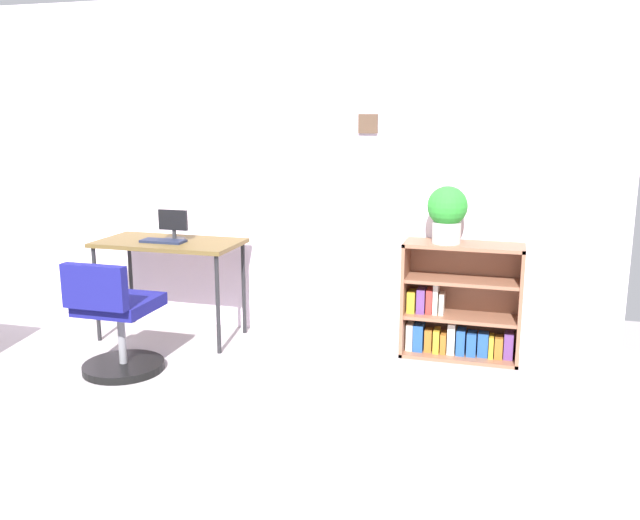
# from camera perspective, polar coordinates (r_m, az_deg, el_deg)

# --- Properties ---
(ground_plane) EXTENTS (6.24, 6.24, 0.00)m
(ground_plane) POSITION_cam_1_polar(r_m,az_deg,el_deg) (3.55, -18.14, -15.81)
(ground_plane) COLOR #9F969A
(wall_back) EXTENTS (5.20, 0.12, 2.46)m
(wall_back) POSITION_cam_1_polar(r_m,az_deg,el_deg) (5.07, -5.29, 7.69)
(wall_back) COLOR silver
(wall_back) RESTS_ON ground_plane
(desk) EXTENTS (1.04, 0.54, 0.73)m
(desk) POSITION_cam_1_polar(r_m,az_deg,el_deg) (5.02, -12.67, 0.90)
(desk) COLOR brown
(desk) RESTS_ON ground_plane
(monitor) EXTENTS (0.22, 0.16, 0.22)m
(monitor) POSITION_cam_1_polar(r_m,az_deg,el_deg) (5.01, -12.33, 2.87)
(monitor) COLOR #262628
(monitor) RESTS_ON desk
(keyboard) EXTENTS (0.32, 0.13, 0.02)m
(keyboard) POSITION_cam_1_polar(r_m,az_deg,el_deg) (4.96, -13.17, 1.57)
(keyboard) COLOR #192037
(keyboard) RESTS_ON desk
(office_chair) EXTENTS (0.52, 0.55, 0.76)m
(office_chair) POSITION_cam_1_polar(r_m,az_deg,el_deg) (4.47, -16.91, -5.25)
(office_chair) COLOR black
(office_chair) RESTS_ON ground_plane
(bookshelf_low) EXTENTS (0.79, 0.30, 0.79)m
(bookshelf_low) POSITION_cam_1_polar(r_m,az_deg,el_deg) (4.69, 11.69, -3.92)
(bookshelf_low) COLOR brown
(bookshelf_low) RESTS_ON ground_plane
(potted_plant_on_shelf) EXTENTS (0.27, 0.27, 0.38)m
(potted_plant_on_shelf) POSITION_cam_1_polar(r_m,az_deg,el_deg) (4.51, 10.75, 4.04)
(potted_plant_on_shelf) COLOR #B7B2A8
(potted_plant_on_shelf) RESTS_ON bookshelf_low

